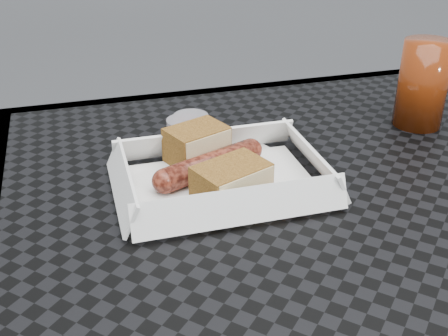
# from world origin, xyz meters

# --- Properties ---
(patio_table) EXTENTS (0.80, 0.80, 0.74)m
(patio_table) POSITION_xyz_m (0.00, 0.00, 0.67)
(patio_table) COLOR black
(patio_table) RESTS_ON ground
(food_tray) EXTENTS (0.22, 0.15, 0.00)m
(food_tray) POSITION_xyz_m (-0.12, 0.07, 0.75)
(food_tray) COLOR white
(food_tray) RESTS_ON patio_table
(bratwurst) EXTENTS (0.15, 0.08, 0.03)m
(bratwurst) POSITION_xyz_m (-0.13, 0.09, 0.76)
(bratwurst) COLOR maroon
(bratwurst) RESTS_ON food_tray
(bread_near) EXTENTS (0.09, 0.08, 0.05)m
(bread_near) POSITION_xyz_m (-0.13, 0.14, 0.77)
(bread_near) COLOR brown
(bread_near) RESTS_ON food_tray
(bread_far) EXTENTS (0.10, 0.08, 0.04)m
(bread_far) POSITION_xyz_m (-0.12, 0.04, 0.77)
(bread_far) COLOR brown
(bread_far) RESTS_ON food_tray
(veg_garnish) EXTENTS (0.03, 0.03, 0.00)m
(veg_garnish) POSITION_xyz_m (-0.05, 0.02, 0.75)
(veg_garnish) COLOR #EA5B0A
(veg_garnish) RESTS_ON food_tray
(napkin) EXTENTS (0.16, 0.16, 0.00)m
(napkin) POSITION_xyz_m (-0.10, 0.16, 0.75)
(napkin) COLOR white
(napkin) RESTS_ON patio_table
(condiment_cup_sauce) EXTENTS (0.05, 0.05, 0.03)m
(condiment_cup_sauce) POSITION_xyz_m (-0.13, 0.21, 0.76)
(condiment_cup_sauce) COLOR #970D0B
(condiment_cup_sauce) RESTS_ON patio_table
(condiment_cup_empty) EXTENTS (0.05, 0.05, 0.03)m
(condiment_cup_empty) POSITION_xyz_m (-0.12, 0.22, 0.76)
(condiment_cup_empty) COLOR silver
(condiment_cup_empty) RESTS_ON patio_table
(drink_glass) EXTENTS (0.07, 0.07, 0.13)m
(drink_glass) POSITION_xyz_m (0.21, 0.17, 0.81)
(drink_glass) COLOR #5E1F08
(drink_glass) RESTS_ON patio_table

